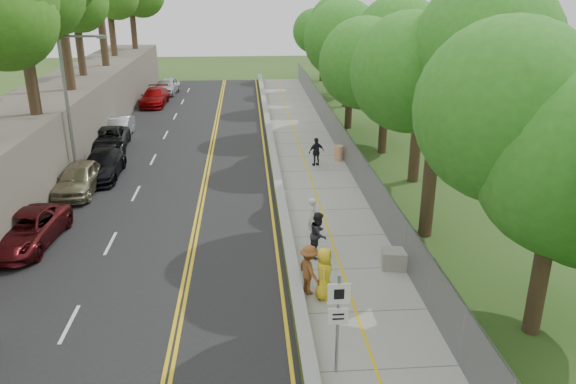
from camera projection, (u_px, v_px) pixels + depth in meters
name	position (u px, v px, depth m)	size (l,w,h in m)	color
ground	(291.00, 316.00, 18.67)	(140.00, 140.00, 0.00)	#33511E
road	(177.00, 175.00, 32.29)	(11.20, 66.00, 0.04)	black
sidewalk	(314.00, 171.00, 32.84)	(4.20, 66.00, 0.05)	gray
jersey_barrier	(275.00, 168.00, 32.59)	(0.42, 66.00, 0.60)	#B8E924
rock_embankment	(27.00, 144.00, 31.04)	(5.00, 66.00, 4.00)	#595147
chainlink_fence	(350.00, 154.00, 32.65)	(0.04, 66.00, 2.00)	slate
trees_fenceside	(397.00, 49.00, 30.70)	(7.00, 66.00, 14.00)	#388B25
streetlight	(71.00, 100.00, 29.39)	(2.52, 0.22, 8.00)	gray
signpost	(338.00, 314.00, 15.24)	(0.62, 0.09, 3.10)	gray
construction_barrel	(338.00, 153.00, 34.67)	(0.56, 0.56, 0.91)	#DA6106
concrete_block	(396.00, 259.00, 21.63)	(1.07, 0.80, 0.71)	gray
car_2	(26.00, 230.00, 23.33)	(2.33, 5.05, 1.40)	#551216
car_3	(102.00, 165.00, 31.57)	(2.03, 5.00, 1.45)	black
car_4	(79.00, 178.00, 29.19)	(1.89, 4.69, 1.60)	gray
car_5	(119.00, 128.00, 39.71)	(1.50, 4.30, 1.42)	#B1B4B8
car_6	(109.00, 139.00, 36.91)	(2.30, 4.98, 1.38)	black
car_7	(154.00, 97.00, 50.04)	(2.10, 5.17, 1.50)	#90080A
car_8	(168.00, 86.00, 55.16)	(1.83, 4.54, 1.55)	#BDBDC1
painter_0	(324.00, 273.00, 19.34)	(0.93, 0.60, 1.89)	yellow
painter_1	(313.00, 217.00, 24.23)	(0.63, 0.41, 1.72)	silver
painter_2	(319.00, 234.00, 22.37)	(0.91, 0.71, 1.87)	black
painter_3	(309.00, 270.00, 19.65)	(1.19, 0.68, 1.84)	brown
person_far	(316.00, 152.00, 33.50)	(1.00, 0.42, 1.71)	black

